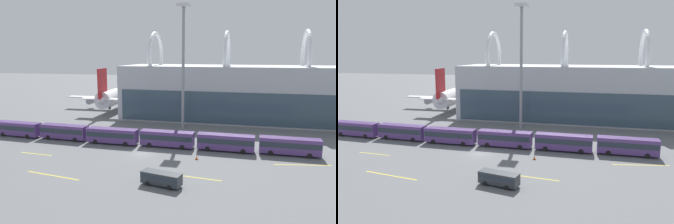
# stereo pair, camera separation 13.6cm
# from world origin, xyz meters

# --- Properties ---
(ground_plane) EXTENTS (440.00, 440.00, 0.00)m
(ground_plane) POSITION_xyz_m (0.00, 0.00, 0.00)
(ground_plane) COLOR slate
(airliner_at_gate_near) EXTENTS (36.86, 37.55, 14.55)m
(airliner_at_gate_near) POSITION_xyz_m (-24.19, 47.30, 4.89)
(airliner_at_gate_near) COLOR white
(airliner_at_gate_near) RESTS_ON ground_plane
(airliner_at_gate_far) EXTENTS (45.47, 43.38, 14.98)m
(airliner_at_gate_far) POSITION_xyz_m (26.53, 52.31, 5.32)
(airliner_at_gate_far) COLOR silver
(airliner_at_gate_far) RESTS_ON ground_plane
(shuttle_bus_0) EXTENTS (11.11, 3.07, 3.32)m
(shuttle_bus_0) POSITION_xyz_m (-32.13, 5.91, 1.95)
(shuttle_bus_0) COLOR #56387A
(shuttle_bus_0) RESTS_ON ground_plane
(shuttle_bus_1) EXTENTS (11.10, 3.01, 3.32)m
(shuttle_bus_1) POSITION_xyz_m (-20.28, 6.02, 1.95)
(shuttle_bus_1) COLOR #56387A
(shuttle_bus_1) RESTS_ON ground_plane
(shuttle_bus_2) EXTENTS (11.02, 2.67, 3.32)m
(shuttle_bus_2) POSITION_xyz_m (-8.43, 5.39, 1.95)
(shuttle_bus_2) COLOR #56387A
(shuttle_bus_2) RESTS_ON ground_plane
(shuttle_bus_3) EXTENTS (11.03, 2.70, 3.32)m
(shuttle_bus_3) POSITION_xyz_m (3.42, 5.88, 1.95)
(shuttle_bus_3) COLOR #56387A
(shuttle_bus_3) RESTS_ON ground_plane
(shuttle_bus_4) EXTENTS (11.05, 2.76, 3.32)m
(shuttle_bus_4) POSITION_xyz_m (15.28, 6.00, 1.95)
(shuttle_bus_4) COLOR #56387A
(shuttle_bus_4) RESTS_ON ground_plane
(shuttle_bus_5) EXTENTS (11.04, 2.75, 3.32)m
(shuttle_bus_5) POSITION_xyz_m (27.13, 6.29, 1.95)
(shuttle_bus_5) COLOR #56387A
(shuttle_bus_5) RESTS_ON ground_plane
(service_van_foreground) EXTENTS (6.22, 3.06, 2.02)m
(service_van_foreground) POSITION_xyz_m (7.64, -13.67, 1.20)
(service_van_foreground) COLOR #2D3338
(service_van_foreground) RESTS_ON ground_plane
(floodlight_mast) EXTENTS (3.04, 3.04, 30.87)m
(floodlight_mast) POSITION_xyz_m (2.89, 24.03, 19.98)
(floodlight_mast) COLOR gray
(floodlight_mast) RESTS_ON ground_plane
(lane_stripe_0) EXTENTS (6.92, 0.57, 0.01)m
(lane_stripe_0) POSITION_xyz_m (-19.61, -4.90, 0.00)
(lane_stripe_0) COLOR yellow
(lane_stripe_0) RESTS_ON ground_plane
(lane_stripe_1) EXTENTS (6.75, 0.92, 0.01)m
(lane_stripe_1) POSITION_xyz_m (12.66, -9.40, 0.00)
(lane_stripe_1) COLOR yellow
(lane_stripe_1) RESTS_ON ground_plane
(lane_stripe_2) EXTENTS (9.52, 2.18, 0.01)m
(lane_stripe_2) POSITION_xyz_m (28.87, 1.01, 0.00)
(lane_stripe_2) COLOR yellow
(lane_stripe_2) RESTS_ON ground_plane
(lane_stripe_3) EXTENTS (9.98, 1.61, 0.01)m
(lane_stripe_3) POSITION_xyz_m (-9.94, -14.08, 0.00)
(lane_stripe_3) COLOR yellow
(lane_stripe_3) RESTS_ON ground_plane
(traffic_cone_0) EXTENTS (0.59, 0.59, 0.76)m
(traffic_cone_0) POSITION_xyz_m (10.63, -0.61, 0.37)
(traffic_cone_0) COLOR black
(traffic_cone_0) RESTS_ON ground_plane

